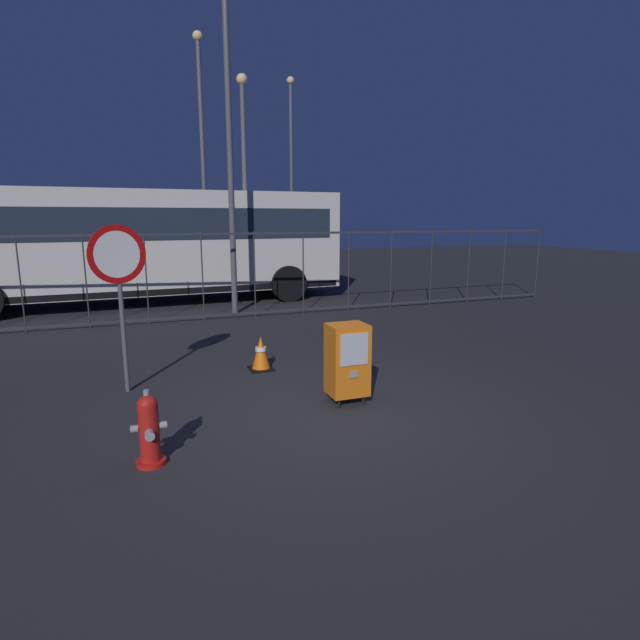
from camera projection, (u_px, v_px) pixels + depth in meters
ground_plane at (332, 413)px, 6.15m from camera, size 60.00×60.00×0.00m
fire_hydrant at (149, 430)px, 4.81m from camera, size 0.33×0.32×0.75m
newspaper_box_primary at (347, 360)px, 6.39m from camera, size 0.48×0.42×1.02m
stop_sign at (119, 274)px, 6.61m from camera, size 0.71×0.31×2.23m
traffic_cone at (261, 353)px, 7.86m from camera, size 0.36×0.36×0.53m
fence_barrier at (229, 275)px, 11.70m from camera, size 18.03×0.04×2.00m
bus_near at (143, 240)px, 13.72m from camera, size 10.60×3.14×3.00m
street_light_near_left at (244, 169)px, 14.91m from camera, size 0.32×0.32×6.31m
street_light_near_right at (202, 146)px, 16.50m from camera, size 0.32×0.32×8.00m
street_light_far_left at (291, 163)px, 21.65m from camera, size 0.32×0.32×8.00m
street_light_far_right at (229, 129)px, 11.70m from camera, size 0.32×0.32×7.45m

